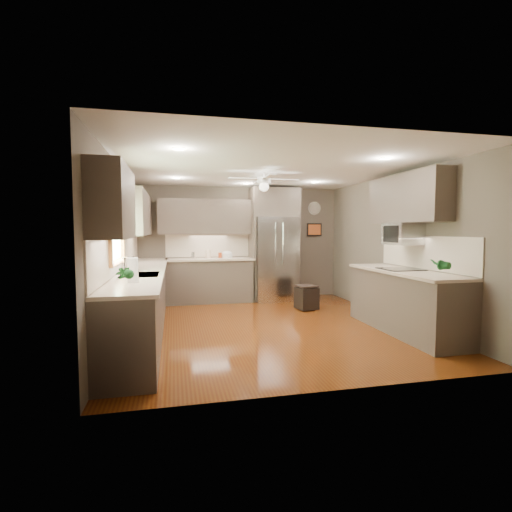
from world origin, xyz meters
name	(u,v)px	position (x,y,z in m)	size (l,w,h in m)	color
floor	(268,325)	(0.00, 0.00, 0.00)	(5.00, 5.00, 0.00)	#55220B
ceiling	(269,169)	(0.00, 0.00, 2.50)	(5.00, 5.00, 0.00)	white
wall_back	(241,243)	(0.00, 2.50, 1.25)	(4.50, 4.50, 0.00)	brown
wall_front	(335,261)	(0.00, -2.50, 1.25)	(4.50, 4.50, 0.00)	brown
wall_left	(119,250)	(-2.25, 0.00, 1.25)	(5.00, 5.00, 0.00)	brown
wall_right	(394,247)	(2.25, 0.00, 1.25)	(5.00, 5.00, 0.00)	brown
canister_b	(193,255)	(-1.08, 2.24, 1.01)	(0.08, 0.08, 0.13)	silver
canister_c	(208,254)	(-0.76, 2.26, 1.03)	(0.11, 0.11, 0.18)	beige
canister_d	(220,255)	(-0.50, 2.23, 1.00)	(0.08, 0.08, 0.11)	maroon
soap_bottle	(132,264)	(-2.08, -0.04, 1.04)	(0.09, 0.09, 0.20)	white
potted_plant_left	(125,273)	(-1.97, -1.76, 1.10)	(0.17, 0.11, 0.32)	#195722
potted_plant_right	(439,265)	(1.90, -1.55, 1.09)	(0.17, 0.13, 0.30)	#195722
bowl	(227,257)	(-0.35, 2.22, 0.97)	(0.24, 0.24, 0.06)	beige
left_run	(142,299)	(-1.95, 0.15, 0.48)	(0.65, 4.70, 1.45)	#4E4439
back_run	(210,279)	(-0.72, 2.20, 0.48)	(1.85, 0.65, 1.45)	#4E4439
uppers	(217,211)	(-0.74, 0.71, 1.87)	(4.50, 4.70, 0.95)	#4E4439
window	(116,229)	(-2.22, -0.50, 1.55)	(0.05, 1.12, 0.92)	#BFF2B2
sink	(140,277)	(-1.93, -0.50, 0.91)	(0.50, 0.70, 0.32)	silver
refrigerator	(275,246)	(0.70, 2.16, 1.19)	(1.06, 0.75, 2.45)	silver
right_run	(405,300)	(1.93, -0.80, 0.48)	(0.70, 2.20, 1.45)	#4E4439
microwave	(402,234)	(2.03, -0.55, 1.48)	(0.43, 0.55, 0.34)	silver
ceiling_fan	(264,182)	(0.00, 0.30, 2.33)	(1.18, 1.18, 0.32)	white
recessed_lights	(260,173)	(-0.04, 0.40, 2.49)	(2.84, 3.14, 0.01)	white
wall_clock	(314,208)	(1.75, 2.48, 2.05)	(0.30, 0.03, 0.30)	white
framed_print	(314,230)	(1.75, 2.48, 1.55)	(0.36, 0.03, 0.30)	black
stool	(307,297)	(1.03, 1.01, 0.24)	(0.42, 0.42, 0.45)	black
paper_towel	(133,270)	(-1.94, -1.30, 1.08)	(0.12, 0.12, 0.31)	white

